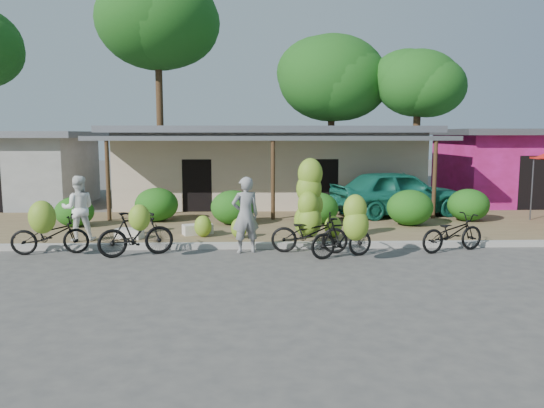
% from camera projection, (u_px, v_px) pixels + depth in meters
% --- Properties ---
extents(ground, '(100.00, 100.00, 0.00)m').
position_uv_depth(ground, '(283.00, 266.00, 12.28)').
color(ground, '#474542').
rests_on(ground, ground).
extents(sidewalk, '(60.00, 6.00, 0.12)m').
position_uv_depth(sidewalk, '(274.00, 227.00, 17.23)').
color(sidewalk, olive).
rests_on(sidewalk, ground).
extents(curb, '(60.00, 0.25, 0.15)m').
position_uv_depth(curb, '(279.00, 245.00, 14.25)').
color(curb, '#A8A399').
rests_on(curb, ground).
extents(shop_main, '(13.00, 8.50, 3.35)m').
position_uv_depth(shop_main, '(269.00, 165.00, 22.88)').
color(shop_main, beige).
rests_on(shop_main, ground).
extents(shop_pink, '(6.00, 6.00, 3.25)m').
position_uv_depth(shop_pink, '(507.00, 165.00, 23.31)').
color(shop_pink, '#D5208F').
rests_on(shop_pink, ground).
extents(shop_grey, '(7.00, 6.00, 3.15)m').
position_uv_depth(shop_grey, '(11.00, 168.00, 22.57)').
color(shop_grey, '#A4A39E').
rests_on(shop_grey, ground).
extents(tree_far_center, '(6.22, 6.19, 11.23)m').
position_uv_depth(tree_far_center, '(154.00, 19.00, 26.88)').
color(tree_far_center, '#4E3A1F').
rests_on(tree_far_center, ground).
extents(tree_center_right, '(5.74, 5.67, 8.23)m').
position_uv_depth(tree_center_right, '(328.00, 76.00, 28.06)').
color(tree_center_right, '#4E3A1F').
rests_on(tree_center_right, ground).
extents(tree_near_right, '(4.31, 4.12, 7.23)m').
position_uv_depth(tree_near_right, '(414.00, 82.00, 26.27)').
color(tree_near_right, '#4E3A1F').
rests_on(tree_near_right, ground).
extents(hedge_0, '(1.22, 1.10, 0.95)m').
position_uv_depth(hedge_0, '(74.00, 212.00, 16.81)').
color(hedge_0, '#165A14').
rests_on(hedge_0, sidewalk).
extents(hedge_1, '(1.45, 1.31, 1.13)m').
position_uv_depth(hedge_1, '(157.00, 205.00, 17.84)').
color(hedge_1, '#165A14').
rests_on(hedge_1, sidewalk).
extents(hedge_2, '(1.43, 1.29, 1.12)m').
position_uv_depth(hedge_2, '(233.00, 207.00, 17.21)').
color(hedge_2, '#165A14').
rests_on(hedge_2, sidewalk).
extents(hedge_3, '(1.32, 1.18, 1.03)m').
position_uv_depth(hedge_3, '(318.00, 208.00, 17.37)').
color(hedge_3, '#165A14').
rests_on(hedge_3, sidewalk).
extents(hedge_4, '(1.48, 1.33, 1.15)m').
position_uv_depth(hedge_4, '(410.00, 208.00, 17.04)').
color(hedge_4, '#165A14').
rests_on(hedge_4, sidewalk).
extents(hedge_5, '(1.40, 1.26, 1.09)m').
position_uv_depth(hedge_5, '(468.00, 205.00, 17.91)').
color(hedge_5, '#165A14').
rests_on(hedge_5, sidewalk).
extents(bike_far_left, '(1.98, 1.37, 1.46)m').
position_uv_depth(bike_far_left, '(49.00, 232.00, 13.36)').
color(bike_far_left, black).
rests_on(bike_far_left, ground).
extents(bike_left, '(1.94, 1.41, 1.39)m').
position_uv_depth(bike_left, '(136.00, 232.00, 13.19)').
color(bike_left, black).
rests_on(bike_left, ground).
extents(bike_center, '(2.04, 1.34, 2.42)m').
position_uv_depth(bike_center, '(309.00, 216.00, 13.84)').
color(bike_center, black).
rests_on(bike_center, ground).
extents(bike_right, '(1.75, 1.38, 1.65)m').
position_uv_depth(bike_right, '(346.00, 231.00, 12.87)').
color(bike_right, black).
rests_on(bike_right, ground).
extents(bike_far_right, '(2.00, 1.27, 0.99)m').
position_uv_depth(bike_far_right, '(452.00, 233.00, 13.78)').
color(bike_far_right, black).
rests_on(bike_far_right, ground).
extents(loose_banana_a, '(0.50, 0.42, 0.62)m').
position_uv_depth(loose_banana_a, '(203.00, 226.00, 15.14)').
color(loose_banana_a, '#81B02C').
rests_on(loose_banana_a, sidewalk).
extents(loose_banana_b, '(0.46, 0.39, 0.58)m').
position_uv_depth(loose_banana_b, '(239.00, 228.00, 14.97)').
color(loose_banana_b, '#81B02C').
rests_on(loose_banana_b, sidewalk).
extents(loose_banana_c, '(0.50, 0.42, 0.62)m').
position_uv_depth(loose_banana_c, '(333.00, 227.00, 15.07)').
color(loose_banana_c, '#81B02C').
rests_on(loose_banana_c, sidewalk).
extents(sack_near, '(0.94, 0.69, 0.30)m').
position_uv_depth(sack_near, '(198.00, 229.00, 15.56)').
color(sack_near, silver).
rests_on(sack_near, sidewalk).
extents(sack_far, '(0.82, 0.56, 0.28)m').
position_uv_depth(sack_far, '(129.00, 234.00, 14.95)').
color(sack_far, silver).
rests_on(sack_far, sidewalk).
extents(vendor, '(0.82, 0.66, 1.97)m').
position_uv_depth(vendor, '(245.00, 215.00, 13.60)').
color(vendor, gray).
rests_on(vendor, ground).
extents(bystander, '(1.01, 0.87, 1.80)m').
position_uv_depth(bystander, '(78.00, 208.00, 14.53)').
color(bystander, white).
rests_on(bystander, sidewalk).
extents(teal_van, '(5.20, 3.09, 1.66)m').
position_uv_depth(teal_van, '(397.00, 193.00, 19.08)').
color(teal_van, '#166753').
rests_on(teal_van, sidewalk).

